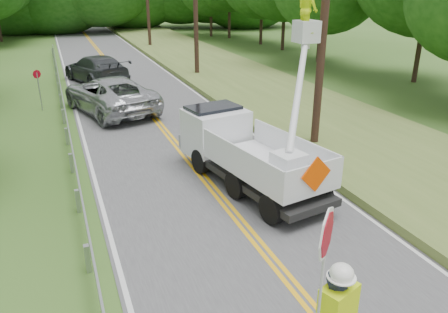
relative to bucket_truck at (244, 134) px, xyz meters
name	(u,v)px	position (x,y,z in m)	size (l,w,h in m)	color
road	(161,126)	(-1.38, 6.24, -1.43)	(7.20, 96.00, 0.03)	#474749
guardrail	(66,119)	(-5.40, 7.15, -0.89)	(0.18, 48.00, 0.77)	#9FA3A8
utility_poles	(237,0)	(3.62, 9.26, 3.83)	(1.60, 43.30, 10.00)	black
tall_grass_verge	(297,108)	(5.72, 6.24, -1.29)	(7.00, 96.00, 0.30)	#52682D
bucket_truck	(244,134)	(0.00, 0.00, 0.00)	(4.98, 6.33, 6.09)	black
suv_silver	(110,94)	(-3.16, 9.47, -0.53)	(2.96, 6.43, 1.79)	#AEB0B5
suv_darkgrey	(96,69)	(-3.04, 16.81, -0.55)	(2.44, 6.00, 1.74)	#373A3E
stop_sign_permanent	(38,85)	(-6.43, 11.08, -0.10)	(0.39, 0.26, 2.08)	#9FA3A8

